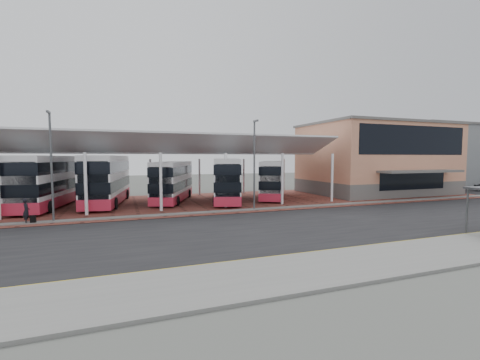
{
  "coord_description": "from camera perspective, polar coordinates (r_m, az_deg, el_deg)",
  "views": [
    {
      "loc": [
        -9.16,
        -20.33,
        4.77
      ],
      "look_at": [
        1.57,
        8.85,
        2.59
      ],
      "focal_mm": 24.0,
      "sensor_mm": 36.0,
      "label": 1
    }
  ],
  "objects": [
    {
      "name": "bus_4",
      "position": [
        34.82,
        -2.46,
        -0.0
      ],
      "size": [
        5.61,
        11.4,
        4.59
      ],
      "rotation": [
        0.0,
        0.0,
        -0.29
      ],
      "color": "white",
      "rests_on": "forecourt"
    },
    {
      "name": "lamp_east",
      "position": [
        28.85,
        2.58,
        3.19
      ],
      "size": [
        0.16,
        0.9,
        8.07
      ],
      "color": "#4E5054",
      "rests_on": "ground"
    },
    {
      "name": "bus_1",
      "position": [
        35.49,
        -30.8,
        -0.25
      ],
      "size": [
        4.6,
        12.12,
        4.88
      ],
      "rotation": [
        0.0,
        0.0,
        -0.16
      ],
      "color": "white",
      "rests_on": "forecourt"
    },
    {
      "name": "bus_3",
      "position": [
        35.38,
        -11.85,
        -0.27
      ],
      "size": [
        5.96,
        10.55,
        4.28
      ],
      "rotation": [
        0.0,
        0.0,
        -0.37
      ],
      "color": "white",
      "rests_on": "forecourt"
    },
    {
      "name": "yellow_line_far",
      "position": [
        17.09,
        13.49,
        -12.22
      ],
      "size": [
        120.0,
        0.12,
        0.01
      ],
      "primitive_type": "cube",
      "color": "#CBAD00",
      "rests_on": "road"
    },
    {
      "name": "warehouse",
      "position": [
        72.34,
        32.09,
        3.7
      ],
      "size": [
        30.5,
        20.5,
        10.25
      ],
      "color": "slate",
      "rests_on": "ground"
    },
    {
      "name": "sidewalk",
      "position": [
        15.31,
        18.42,
        -14.08
      ],
      "size": [
        120.0,
        4.0,
        0.14
      ],
      "primitive_type": "cube",
      "color": "slate",
      "rests_on": "ground"
    },
    {
      "name": "bus_5",
      "position": [
        37.91,
        5.73,
        0.07
      ],
      "size": [
        6.99,
        10.26,
        4.27
      ],
      "rotation": [
        0.0,
        0.0,
        -0.49
      ],
      "color": "white",
      "rests_on": "forecourt"
    },
    {
      "name": "yellow_line_near",
      "position": [
        16.85,
        14.07,
        -12.47
      ],
      "size": [
        120.0,
        0.12,
        0.01
      ],
      "primitive_type": "cube",
      "color": "#CBAD00",
      "rests_on": "road"
    },
    {
      "name": "suitcase",
      "position": [
        27.37,
        -32.89,
        -5.91
      ],
      "size": [
        0.35,
        0.25,
        0.6
      ],
      "primitive_type": "cube",
      "color": "black",
      "rests_on": "forecourt"
    },
    {
      "name": "road",
      "position": [
        21.91,
        5.11,
        -8.56
      ],
      "size": [
        120.0,
        14.0,
        0.02
      ],
      "primitive_type": "cube",
      "color": "black",
      "rests_on": "ground"
    },
    {
      "name": "pedestrian",
      "position": [
        27.54,
        -33.74,
        -4.61
      ],
      "size": [
        0.61,
        0.76,
        1.81
      ],
      "primitive_type": "imported",
      "rotation": [
        0.0,
        0.0,
        1.88
      ],
      "color": "black",
      "rests_on": "forecourt"
    },
    {
      "name": "terminal",
      "position": [
        46.98,
        23.06,
        3.55
      ],
      "size": [
        18.4,
        14.4,
        9.25
      ],
      "color": "#615F5B",
      "rests_on": "ground"
    },
    {
      "name": "bus_2",
      "position": [
        35.16,
        -22.53,
        -0.01
      ],
      "size": [
        4.45,
        12.16,
        4.9
      ],
      "rotation": [
        0.0,
        0.0,
        -0.15
      ],
      "color": "white",
      "rests_on": "forecourt"
    },
    {
      "name": "north_kerb",
      "position": [
        28.45,
        -1.12,
        -5.5
      ],
      "size": [
        120.0,
        0.8,
        0.14
      ],
      "primitive_type": "cube",
      "color": "slate",
      "rests_on": "ground"
    },
    {
      "name": "forecourt",
      "position": [
        35.46,
        -1.66,
        -3.68
      ],
      "size": [
        72.0,
        16.0,
        0.06
      ],
      "primitive_type": "cube",
      "color": "brown",
      "rests_on": "ground"
    },
    {
      "name": "canopy",
      "position": [
        34.42,
        -14.98,
        5.58
      ],
      "size": [
        37.0,
        11.63,
        7.07
      ],
      "color": "white",
      "rests_on": "ground"
    },
    {
      "name": "lamp_west",
      "position": [
        27.04,
        -30.53,
        2.58
      ],
      "size": [
        0.16,
        0.9,
        8.07
      ],
      "color": "#4E5054",
      "rests_on": "ground"
    },
    {
      "name": "ground",
      "position": [
        22.8,
        4.02,
        -8.08
      ],
      "size": [
        140.0,
        140.0,
        0.0
      ],
      "primitive_type": "plane",
      "color": "#4A4C47"
    }
  ]
}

